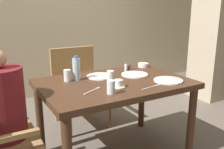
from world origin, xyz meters
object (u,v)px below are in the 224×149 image
(diner_in_left_chair, at_px, (5,123))
(plate_main_right, at_px, (100,76))
(plate_main_left, at_px, (135,74))
(plate_dessert_center, at_px, (168,80))
(chair_far_side, at_px, (78,83))
(water_bottle, at_px, (76,69))
(bowl_small, at_px, (143,65))
(teacup_with_saucer, at_px, (119,84))
(glass_tall_far, at_px, (110,77))
(glass_tall_mid, at_px, (67,76))
(glass_tall_near, at_px, (111,87))

(diner_in_left_chair, distance_m, plate_main_right, 0.92)
(plate_main_left, relative_size, plate_dessert_center, 1.00)
(chair_far_side, height_order, plate_main_right, chair_far_side)
(water_bottle, bearing_deg, bowl_small, 8.32)
(plate_main_right, relative_size, teacup_with_saucer, 2.28)
(teacup_with_saucer, distance_m, glass_tall_far, 0.16)
(diner_in_left_chair, xyz_separation_m, bowl_small, (1.49, 0.32, 0.20))
(chair_far_side, relative_size, glass_tall_far, 8.81)
(chair_far_side, xyz_separation_m, bowl_small, (0.56, -0.54, 0.27))
(diner_in_left_chair, relative_size, plate_main_left, 4.29)
(bowl_small, bearing_deg, glass_tall_mid, -172.57)
(plate_main_left, distance_m, glass_tall_far, 0.34)
(plate_dessert_center, distance_m, bowl_small, 0.58)
(plate_main_right, xyz_separation_m, glass_tall_far, (-0.00, -0.20, 0.05))
(plate_dessert_center, distance_m, glass_tall_near, 0.61)
(glass_tall_mid, distance_m, glass_tall_far, 0.38)
(plate_main_right, height_order, plate_dessert_center, same)
(water_bottle, xyz_separation_m, glass_tall_near, (0.09, -0.48, -0.05))
(plate_main_left, distance_m, teacup_with_saucer, 0.42)
(plate_main_right, distance_m, water_bottle, 0.25)
(chair_far_side, distance_m, glass_tall_mid, 0.82)
(diner_in_left_chair, distance_m, glass_tall_near, 0.82)
(teacup_with_saucer, height_order, glass_tall_far, glass_tall_far)
(glass_tall_near, xyz_separation_m, glass_tall_mid, (-0.17, 0.48, 0.00))
(diner_in_left_chair, distance_m, water_bottle, 0.74)
(chair_far_side, bearing_deg, glass_tall_near, -99.55)
(diner_in_left_chair, bearing_deg, plate_dessert_center, -10.00)
(plate_dessert_center, bearing_deg, glass_tall_far, 154.43)
(diner_in_left_chair, xyz_separation_m, glass_tall_near, (0.74, -0.28, 0.23))
(plate_dessert_center, bearing_deg, teacup_with_saucer, 171.89)
(diner_in_left_chair, relative_size, water_bottle, 5.01)
(chair_far_side, height_order, plate_main_left, chair_far_side)
(glass_tall_near, height_order, glass_tall_far, same)
(diner_in_left_chair, height_order, bowl_small, diner_in_left_chair)
(plate_main_right, bearing_deg, bowl_small, 12.62)
(plate_main_left, relative_size, water_bottle, 1.17)
(glass_tall_near, relative_size, glass_tall_mid, 1.00)
(water_bottle, bearing_deg, chair_far_side, 67.26)
(teacup_with_saucer, bearing_deg, glass_tall_mid, 129.31)
(water_bottle, bearing_deg, diner_in_left_chair, -162.93)
(plate_main_right, xyz_separation_m, glass_tall_near, (-0.14, -0.47, 0.05))
(plate_main_left, relative_size, plate_main_right, 1.00)
(bowl_small, bearing_deg, glass_tall_far, -150.83)
(plate_main_left, bearing_deg, glass_tall_mid, 169.09)
(diner_in_left_chair, distance_m, plate_main_left, 1.22)
(plate_main_left, bearing_deg, plate_dessert_center, -65.61)
(water_bottle, bearing_deg, glass_tall_far, -43.15)
(glass_tall_near, bearing_deg, glass_tall_far, 61.36)
(bowl_small, relative_size, glass_tall_far, 1.11)
(plate_main_right, height_order, teacup_with_saucer, teacup_with_saucer)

